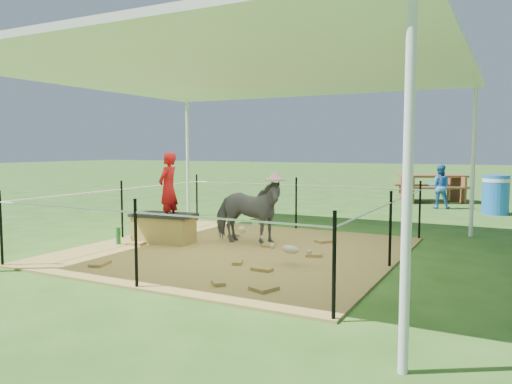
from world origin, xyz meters
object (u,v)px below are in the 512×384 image
at_px(trash_barrel, 496,195).
at_px(woman, 168,182).
at_px(green_bottle, 118,236).
at_px(foal, 290,247).
at_px(picnic_table_near, 431,188).
at_px(distant_person, 439,187).
at_px(pony, 247,212).
at_px(straw_bale, 164,229).

bearing_deg(trash_barrel, woman, -124.73).
distance_m(woman, green_bottle, 1.16).
bearing_deg(foal, picnic_table_near, 110.54).
distance_m(woman, distant_person, 7.80).
distance_m(foal, trash_barrel, 7.36).
bearing_deg(picnic_table_near, pony, -128.28).
distance_m(pony, foal, 1.59).
bearing_deg(pony, straw_bale, 108.32).
relative_size(straw_bale, picnic_table_near, 0.51).
distance_m(straw_bale, distant_person, 7.84).
bearing_deg(distant_person, green_bottle, 54.30).
xyz_separation_m(straw_bale, trash_barrel, (4.62, 6.52, 0.22)).
height_order(trash_barrel, distant_person, distant_person).
bearing_deg(distant_person, straw_bale, 56.40).
height_order(trash_barrel, picnic_table_near, trash_barrel).
xyz_separation_m(pony, foal, (1.18, -1.02, -0.28)).
height_order(foal, picnic_table_near, picnic_table_near).
height_order(woman, distant_person, woman).
xyz_separation_m(straw_bale, distant_person, (3.30, 7.10, 0.33)).
bearing_deg(picnic_table_near, green_bottle, -137.55).
bearing_deg(straw_bale, pony, 22.37).
bearing_deg(straw_bale, woman, 0.00).
bearing_deg(distant_person, woman, 57.06).
bearing_deg(straw_bale, green_bottle, -140.71).
relative_size(woman, pony, 0.93).
xyz_separation_m(foal, trash_barrel, (2.18, 7.02, 0.20)).
relative_size(woman, distant_person, 1.00).
height_order(foal, distant_person, distant_person).
distance_m(green_bottle, trash_barrel, 8.68).
bearing_deg(trash_barrel, green_bottle, -126.57).
bearing_deg(straw_bale, picnic_table_near, 71.81).
distance_m(picnic_table_near, distant_person, 1.70).
bearing_deg(woman, foal, 71.31).
distance_m(green_bottle, pony, 2.08).
height_order(pony, picnic_table_near, pony).
height_order(picnic_table_near, distant_person, distant_person).
relative_size(foal, picnic_table_near, 0.44).
xyz_separation_m(pony, trash_barrel, (3.37, 6.00, -0.08)).
height_order(straw_bale, pony, pony).
distance_m(green_bottle, picnic_table_near, 9.82).
xyz_separation_m(woman, pony, (1.15, 0.51, -0.47)).
xyz_separation_m(woman, trash_barrel, (4.52, 6.52, -0.56)).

